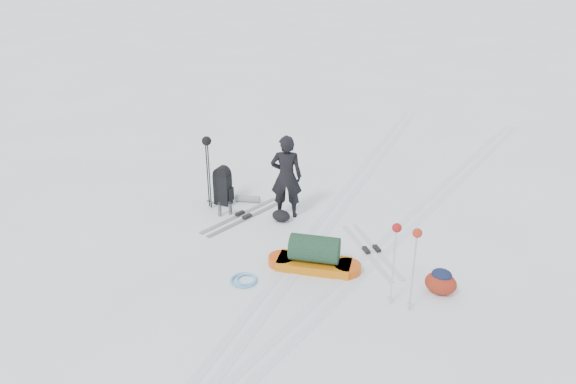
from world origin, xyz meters
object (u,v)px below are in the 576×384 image
expedition_rucksack (226,187)px  ski_poles_black (207,150)px  pulk_sled (314,256)px  skier (286,177)px

expedition_rucksack → ski_poles_black: bearing=-128.4°
pulk_sled → ski_poles_black: (-2.83, 1.17, 1.01)m
skier → pulk_sled: (1.28, -1.52, -0.60)m
skier → pulk_sled: bearing=107.8°
skier → pulk_sled: 2.08m
skier → expedition_rucksack: bearing=-19.7°
skier → expedition_rucksack: size_ratio=2.01×
skier → ski_poles_black: (-1.55, -0.35, 0.40)m
expedition_rucksack → pulk_sled: bearing=-31.9°
pulk_sled → expedition_rucksack: 3.01m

